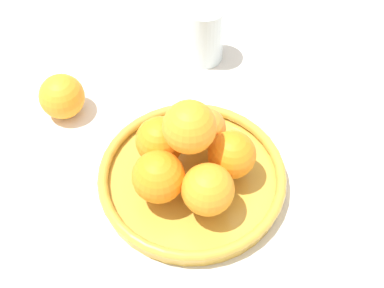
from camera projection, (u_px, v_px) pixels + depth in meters
name	position (u px, v px, depth m)	size (l,w,h in m)	color
ground_plane	(192.00, 184.00, 0.88)	(4.00, 4.00, 0.00)	silver
fruit_bowl	(192.00, 178.00, 0.87)	(0.31, 0.31, 0.03)	gold
orange_pile	(190.00, 154.00, 0.81)	(0.20, 0.20, 0.14)	orange
stray_orange	(62.00, 96.00, 0.95)	(0.08, 0.08, 0.08)	orange
drinking_glass	(204.00, 34.00, 1.02)	(0.07, 0.07, 0.12)	silver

